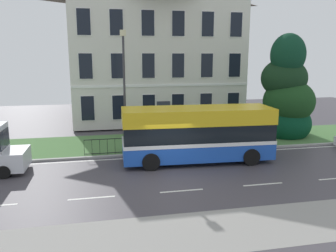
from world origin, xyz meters
TOP-DOWN VIEW (x-y plane):
  - ground_plane at (0.00, 1.05)m, footprint 60.00×56.00m
  - georgian_townhouse at (1.67, 16.87)m, footprint 14.92×11.06m
  - iron_verge_railing at (1.67, 4.40)m, footprint 12.38×0.04m
  - evergreen_tree at (10.02, 6.80)m, footprint 3.83×3.98m
  - single_decker_bus at (1.93, 2.35)m, footprint 8.66×3.03m
  - street_lamp_post at (-1.93, 5.56)m, footprint 0.36×0.24m

SIDE VIEW (x-z plane):
  - ground_plane at x=0.00m, z-range -0.11..0.07m
  - iron_verge_railing at x=1.67m, z-range 0.14..1.11m
  - single_decker_bus at x=1.93m, z-range 0.08..3.22m
  - evergreen_tree at x=10.02m, z-range -1.05..7.03m
  - street_lamp_post at x=-1.93m, z-range 0.62..8.05m
  - georgian_townhouse at x=1.67m, z-range 0.15..13.09m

